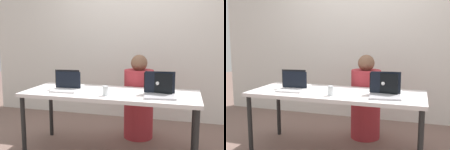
{
  "view_description": "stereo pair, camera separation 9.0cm",
  "coord_description": "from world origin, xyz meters",
  "views": [
    {
      "loc": [
        0.78,
        -2.74,
        1.32
      ],
      "look_at": [
        0.0,
        0.07,
        0.89
      ],
      "focal_mm": 42.0,
      "sensor_mm": 36.0,
      "label": 1
    },
    {
      "loc": [
        0.87,
        -2.71,
        1.32
      ],
      "look_at": [
        0.0,
        0.07,
        0.89
      ],
      "focal_mm": 42.0,
      "sensor_mm": 36.0,
      "label": 2
    }
  ],
  "objects": [
    {
      "name": "laptop_front_left",
      "position": [
        -0.5,
        -0.07,
        0.76
      ],
      "size": [
        0.31,
        0.25,
        0.21
      ],
      "rotation": [
        0.0,
        0.0,
        0.05
      ],
      "color": "silver",
      "rests_on": "desk"
    },
    {
      "name": "person_at_center",
      "position": [
        0.22,
        0.56,
        0.48
      ],
      "size": [
        0.47,
        0.47,
        1.09
      ],
      "rotation": [
        0.0,
        0.0,
        2.88
      ],
      "color": "#A12A32",
      "rests_on": "ground"
    },
    {
      "name": "back_wall",
      "position": [
        0.0,
        1.42,
        1.33
      ],
      "size": [
        5.02,
        0.1,
        2.65
      ],
      "primitive_type": "cube",
      "color": "silver",
      "rests_on": "ground"
    },
    {
      "name": "laptop_back_left",
      "position": [
        -0.54,
        0.11,
        0.76
      ],
      "size": [
        0.31,
        0.28,
        0.23
      ],
      "rotation": [
        0.0,
        0.0,
        3.23
      ],
      "color": "silver",
      "rests_on": "desk"
    },
    {
      "name": "water_glass_center",
      "position": [
        0.0,
        -0.19,
        0.75
      ],
      "size": [
        0.06,
        0.06,
        0.1
      ],
      "color": "white",
      "rests_on": "desk"
    },
    {
      "name": "desk",
      "position": [
        0.0,
        0.0,
        0.65
      ],
      "size": [
        1.93,
        0.73,
        0.71
      ],
      "color": "silver",
      "rests_on": "ground"
    },
    {
      "name": "laptop_back_right",
      "position": [
        0.53,
        0.08,
        0.76
      ],
      "size": [
        0.34,
        0.29,
        0.23
      ],
      "rotation": [
        0.0,
        0.0,
        2.98
      ],
      "color": "silver",
      "rests_on": "desk"
    },
    {
      "name": "laptop_front_right",
      "position": [
        0.55,
        -0.07,
        0.76
      ],
      "size": [
        0.34,
        0.31,
        0.25
      ],
      "rotation": [
        0.0,
        0.0,
        0.12
      ],
      "color": "#B5B1B8",
      "rests_on": "desk"
    }
  ]
}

